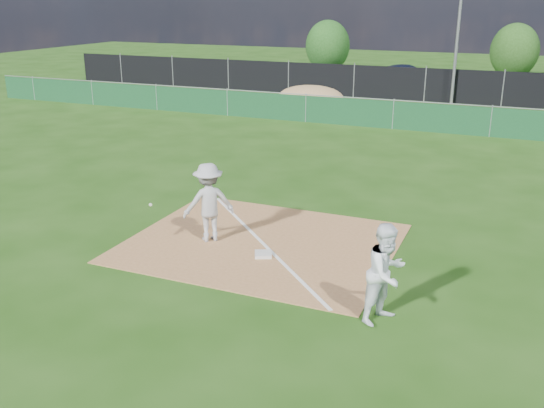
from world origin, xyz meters
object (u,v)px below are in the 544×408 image
Objects in this scene: runner at (387,273)px; tree_mid at (514,51)px; light_pole at (459,26)px; car_mid at (405,78)px; tree_left at (328,46)px; car_left at (327,74)px; car_right at (521,84)px; play_at_first at (209,202)px; first_base at (263,254)px.

tree_mid is (0.58, 35.86, 1.05)m from runner.
light_pole reaches higher than tree_mid.
car_mid is at bearing 36.42° from runner.
runner is at bearing -154.20° from car_mid.
tree_left reaches higher than car_mid.
car_left is at bearing 150.84° from light_pole.
light_pole is 4.40× the size of runner.
play_at_first is at bearing 164.88° from car_right.
car_mid reaches higher than car_left.
tree_mid reaches higher than first_base.
tree_left is at bearing -174.78° from tree_mid.
light_pole is 12.21m from tree_mid.
tree_left is 1.02× the size of tree_mid.
runner reaches higher than car_right.
tree_left is (-1.89, 5.82, 1.30)m from car_left.
light_pole reaches higher than car_mid.
play_at_first is 0.49× the size of car_right.
runner is 0.47× the size of tree_left.
tree_left reaches higher than tree_mid.
car_left is 5.19m from car_mid.
car_mid is (-3.38, 4.32, -3.27)m from light_pole.
first_base is 27.52m from car_right.
light_pole is 2.02× the size of car_left.
play_at_first reaches higher than runner.
tree_left is at bearing 103.37° from play_at_first.
runner is (3.08, -1.69, 0.85)m from first_base.
tree_mid is (2.50, 11.78, -2.04)m from light_pole.
car_left is (-5.86, 26.79, -0.26)m from play_at_first.
play_at_first is 0.47× the size of car_mid.
runner is 28.90m from car_mid.
play_at_first is at bearing -76.63° from tree_left.
play_at_first reaches higher than first_base.
play_at_first is at bearing -96.97° from light_pole.
first_base is 3.61m from runner.
first_base is 34.42m from tree_mid.
runner is at bearing -85.44° from light_pole.
light_pole is 6.39m from car_mid.
car_right is at bearing 80.76° from first_base.
tree_left is at bearing 134.59° from light_pole.
light_pole is at bearing 30.40° from runner.
car_right is at bearing -23.05° from tree_left.
runner is (1.92, -24.08, -3.09)m from light_pole.
tree_left is (-7.06, 6.27, 1.26)m from car_mid.
light_pole reaches higher than car_left.
car_right reaches higher than first_base.
tree_left is (-9.29, 32.99, 1.93)m from first_base.
car_right is 7.18m from tree_mid.
car_mid is at bearing 128.04° from light_pole.
car_mid is at bearing 94.76° from first_base.
car_left is 13.14m from tree_mid.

